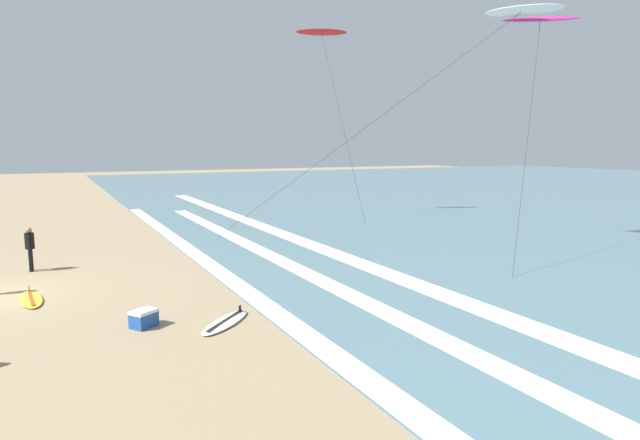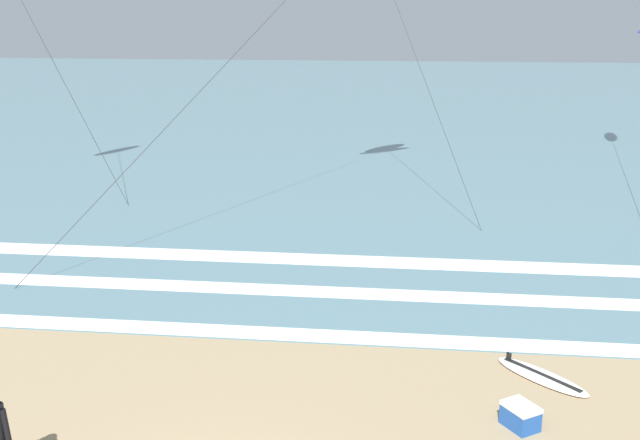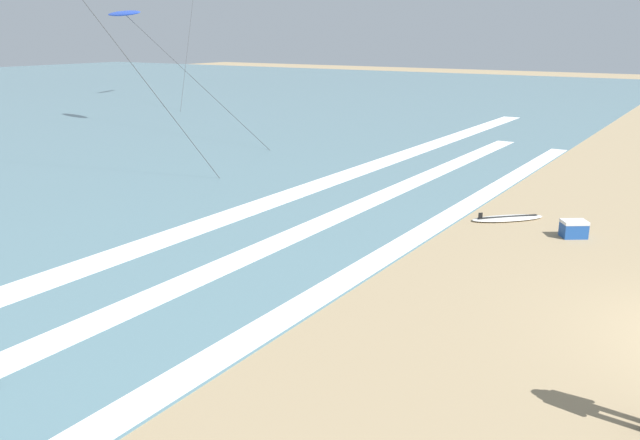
% 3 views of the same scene
% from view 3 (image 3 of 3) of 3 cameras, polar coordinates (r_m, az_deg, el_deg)
% --- Properties ---
extents(wave_foam_shoreline, '(39.16, 0.69, 0.01)m').
position_cam_3_polar(wave_foam_shoreline, '(13.02, 0.42, -6.33)').
color(wave_foam_shoreline, white).
rests_on(wave_foam_shoreline, ocean_surface).
extents(wave_foam_mid_break, '(37.83, 0.79, 0.01)m').
position_cam_3_polar(wave_foam_mid_break, '(15.68, -4.82, -2.43)').
color(wave_foam_mid_break, white).
rests_on(wave_foam_mid_break, ocean_surface).
extents(wave_foam_outer_break, '(58.87, 1.00, 0.01)m').
position_cam_3_polar(wave_foam_outer_break, '(16.58, -14.11, -1.84)').
color(wave_foam_outer_break, white).
rests_on(wave_foam_outer_break, ocean_surface).
extents(surfboard_near_water, '(1.90, 1.91, 0.25)m').
position_cam_3_polar(surfboard_near_water, '(18.72, 16.15, 0.16)').
color(surfboard_near_water, silver).
rests_on(surfboard_near_water, ground).
extents(kite_blue_high_right, '(3.67, 13.77, 6.26)m').
position_cam_3_polar(kite_blue_high_right, '(38.89, -16.81, 16.95)').
color(kite_blue_high_right, blue).
rests_on(kite_blue_high_right, ground).
extents(cooler_box, '(0.72, 0.76, 0.44)m').
position_cam_3_polar(cooler_box, '(17.61, 21.42, -0.72)').
color(cooler_box, '#1E4C9E').
rests_on(cooler_box, ground).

